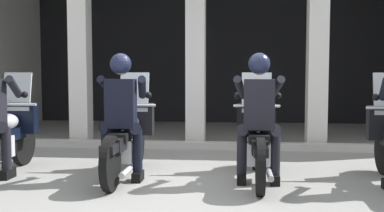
% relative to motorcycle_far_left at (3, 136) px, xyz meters
% --- Properties ---
extents(ground_plane, '(80.00, 80.00, 0.00)m').
position_rel_motorcycle_far_left_xyz_m(ground_plane, '(2.52, 2.58, -0.50)').
color(ground_plane, gray).
extents(station_building, '(9.88, 4.53, 3.52)m').
position_rel_motorcycle_far_left_xyz_m(station_building, '(2.33, 5.01, 1.70)').
color(station_building, black).
rests_on(station_building, ground).
extents(kerb_strip, '(9.38, 0.24, 0.12)m').
position_rel_motorcycle_far_left_xyz_m(kerb_strip, '(2.33, 2.24, -0.44)').
color(kerb_strip, '#B7B5AD').
rests_on(kerb_strip, ground).
extents(motorcycle_far_left, '(0.62, 2.04, 1.35)m').
position_rel_motorcycle_far_left_xyz_m(motorcycle_far_left, '(0.00, 0.00, 0.00)').
color(motorcycle_far_left, black).
rests_on(motorcycle_far_left, ground).
extents(motorcycle_center_left, '(0.62, 2.04, 1.35)m').
position_rel_motorcycle_far_left_xyz_m(motorcycle_center_left, '(1.68, 0.03, 0.00)').
color(motorcycle_center_left, black).
rests_on(motorcycle_center_left, ground).
extents(police_officer_center_left, '(0.63, 0.61, 1.58)m').
position_rel_motorcycle_far_left_xyz_m(police_officer_center_left, '(1.68, -0.26, 0.44)').
color(police_officer_center_left, black).
rests_on(police_officer_center_left, ground).
extents(motorcycle_center_right, '(0.62, 2.04, 1.35)m').
position_rel_motorcycle_far_left_xyz_m(motorcycle_center_right, '(3.37, 0.03, 0.00)').
color(motorcycle_center_right, black).
rests_on(motorcycle_center_right, ground).
extents(police_officer_center_right, '(0.63, 0.61, 1.58)m').
position_rel_motorcycle_far_left_xyz_m(police_officer_center_right, '(3.36, -0.25, 0.44)').
color(police_officer_center_right, black).
rests_on(police_officer_center_right, ground).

